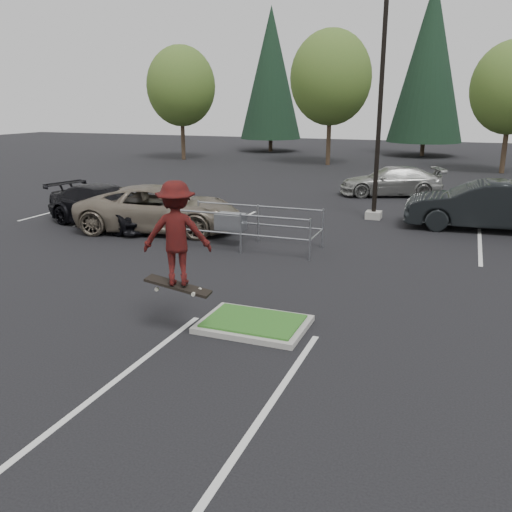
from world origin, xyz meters
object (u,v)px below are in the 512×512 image
(decid_b, at_px, (331,81))
(conif_a, at_px, (271,74))
(cart_corral, at_px, (235,222))
(decid_a, at_px, (181,89))
(light_pole, at_px, (380,102))
(skateboarder, at_px, (176,234))
(car_l_black, at_px, (105,206))
(decid_c, at_px, (511,91))
(conif_b, at_px, (430,61))
(car_r_charc, at_px, (482,205))
(car_far_silver, at_px, (393,181))
(car_l_tan, at_px, (158,209))

(decid_b, xyz_separation_m, conif_a, (-7.99, 9.47, 1.05))
(cart_corral, bearing_deg, decid_a, 121.40)
(light_pole, relative_size, decid_a, 1.14)
(decid_b, height_order, skateboarder, decid_b)
(conif_a, relative_size, car_l_black, 2.47)
(car_l_black, bearing_deg, decid_c, -18.57)
(decid_a, distance_m, cart_corral, 28.73)
(conif_b, bearing_deg, decid_b, -121.09)
(light_pole, xyz_separation_m, decid_c, (5.49, 17.83, 0.69))
(decid_c, relative_size, car_r_charc, 1.53)
(car_far_silver, bearing_deg, decid_c, 135.43)
(decid_a, xyz_separation_m, cart_corral, (15.00, -24.03, -4.78))
(light_pole, height_order, conif_a, conif_a)
(car_far_silver, bearing_deg, car_l_tan, -51.52)
(decid_a, bearing_deg, car_r_charc, -39.47)
(car_r_charc, height_order, car_far_silver, car_r_charc)
(conif_b, relative_size, cart_corral, 3.21)
(car_l_black, bearing_deg, light_pole, -47.40)
(light_pole, bearing_deg, conif_b, 91.01)
(car_r_charc, bearing_deg, conif_a, -151.85)
(light_pole, bearing_deg, car_l_black, -151.84)
(conif_b, relative_size, car_l_tan, 2.46)
(decid_a, distance_m, car_l_tan, 26.19)
(conif_a, bearing_deg, car_l_black, -81.11)
(decid_a, bearing_deg, conif_b, 30.17)
(car_l_tan, distance_m, car_l_black, 2.34)
(car_l_black, bearing_deg, cart_corral, -85.31)
(cart_corral, bearing_deg, car_r_charc, 35.66)
(light_pole, relative_size, conif_a, 0.78)
(conif_b, bearing_deg, car_l_tan, -100.98)
(decid_c, relative_size, conif_b, 0.58)
(cart_corral, height_order, car_l_tan, car_l_tan)
(decid_c, xyz_separation_m, conif_a, (-19.99, 10.17, 1.84))
(decid_c, height_order, car_l_tan, decid_c)
(decid_c, relative_size, car_far_silver, 1.67)
(light_pole, relative_size, conif_b, 0.70)
(conif_a, height_order, cart_corral, conif_a)
(light_pole, height_order, decid_a, light_pole)
(decid_a, height_order, cart_corral, decid_a)
(decid_c, bearing_deg, decid_b, 176.66)
(skateboarder, bearing_deg, decid_b, -103.41)
(decid_a, xyz_separation_m, conif_b, (18.01, 10.47, 2.27))
(conif_b, bearing_deg, cart_corral, -94.99)
(skateboarder, height_order, car_far_silver, skateboarder)
(decid_a, height_order, decid_c, decid_a)
(decid_b, distance_m, conif_b, 11.78)
(skateboarder, height_order, car_l_tan, skateboarder)
(car_far_silver, bearing_deg, cart_corral, -35.30)
(decid_c, relative_size, cart_corral, 1.86)
(cart_corral, bearing_deg, conif_b, 84.45)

